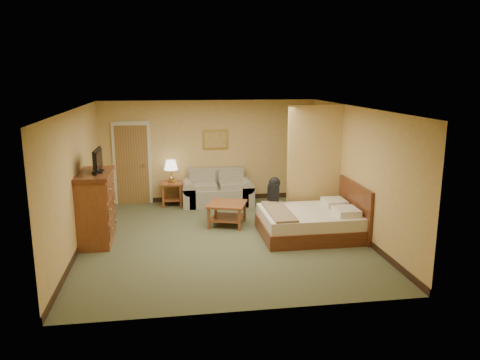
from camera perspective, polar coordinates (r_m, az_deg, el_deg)
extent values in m
plane|color=#4E5235|center=(9.49, -2.08, -7.12)|extent=(6.00, 6.00, 0.00)
plane|color=white|center=(8.96, -2.21, 8.73)|extent=(6.00, 6.00, 0.00)
cube|color=tan|center=(12.07, -3.78, 3.52)|extent=(5.50, 0.02, 2.60)
cube|color=tan|center=(9.25, -19.33, 0.00)|extent=(0.02, 6.00, 2.60)
cube|color=tan|center=(9.83, 14.00, 1.06)|extent=(0.02, 6.00, 2.60)
cube|color=tan|center=(10.47, 9.04, 1.99)|extent=(1.20, 0.15, 2.60)
cube|color=beige|center=(12.08, -13.01, 2.02)|extent=(0.94, 0.06, 2.10)
cube|color=brown|center=(12.07, -13.00, 1.78)|extent=(0.80, 0.04, 2.00)
cylinder|color=#AE8C40|center=(12.00, -11.59, 1.78)|extent=(0.04, 0.12, 0.04)
cube|color=black|center=(12.32, -3.69, -2.19)|extent=(5.50, 0.02, 0.12)
cube|color=gray|center=(11.85, -2.73, -1.99)|extent=(1.46, 0.78, 0.44)
cube|color=gray|center=(12.07, -2.92, 0.48)|extent=(1.46, 0.19, 0.46)
cube|color=gray|center=(11.79, -6.26, -1.99)|extent=(0.31, 0.78, 0.49)
cube|color=gray|center=(11.93, 0.76, -1.73)|extent=(0.31, 0.78, 0.49)
cube|color=brown|center=(11.83, -8.36, -0.38)|extent=(0.54, 0.54, 0.04)
cube|color=brown|center=(11.92, -8.29, -2.30)|extent=(0.45, 0.45, 0.03)
cube|color=brown|center=(11.69, -9.36, -2.07)|extent=(0.05, 0.05, 0.55)
cube|color=brown|center=(11.69, -7.25, -2.00)|extent=(0.05, 0.05, 0.55)
cube|color=brown|center=(12.11, -9.34, -1.55)|extent=(0.05, 0.05, 0.55)
cube|color=brown|center=(12.11, -7.30, -1.49)|extent=(0.05, 0.05, 0.55)
cylinder|color=#AE8C40|center=(11.82, -8.36, -0.19)|extent=(0.17, 0.17, 0.04)
cylinder|color=#AE8C40|center=(11.77, -8.40, 0.83)|extent=(0.02, 0.02, 0.28)
cone|color=white|center=(11.73, -8.43, 1.82)|extent=(0.34, 0.34, 0.24)
cube|color=brown|center=(10.17, -1.58, -2.95)|extent=(0.98, 0.98, 0.04)
cube|color=brown|center=(10.26, -1.57, -4.62)|extent=(0.84, 0.84, 0.03)
cube|color=brown|center=(9.89, -3.25, -4.90)|extent=(0.06, 0.06, 0.47)
cube|color=brown|center=(10.60, -0.01, -3.67)|extent=(0.06, 0.06, 0.47)
cube|color=#B78E3F|center=(12.02, -3.02, 4.94)|extent=(0.65, 0.03, 0.51)
cube|color=#A47132|center=(12.00, -3.01, 4.93)|extent=(0.54, 0.02, 0.40)
cube|color=brown|center=(9.54, -17.21, -3.40)|extent=(0.61, 1.22, 1.33)
cube|color=#522413|center=(9.38, -17.49, 0.72)|extent=(0.69, 1.31, 0.07)
cube|color=black|center=(9.35, -16.91, 1.02)|extent=(0.19, 0.32, 0.03)
cube|color=black|center=(9.31, -16.99, 2.31)|extent=(0.07, 0.73, 0.44)
cube|color=#522413|center=(9.70, 8.36, -5.91)|extent=(1.95, 1.56, 0.29)
cube|color=#F2E2C6|center=(9.62, 8.41, -4.42)|extent=(1.89, 1.50, 0.23)
cube|color=#522413|center=(9.90, 13.77, -3.39)|extent=(0.06, 1.66, 1.07)
cube|color=white|center=(9.47, 12.82, -3.77)|extent=(0.44, 0.54, 0.14)
cube|color=white|center=(10.08, 11.42, -2.70)|extent=(0.44, 0.54, 0.14)
cube|color=olive|center=(9.42, 4.74, -3.83)|extent=(0.44, 1.46, 0.05)
cube|color=black|center=(10.15, 4.21, -1.50)|extent=(0.28, 0.36, 0.42)
sphere|color=black|center=(10.10, 4.23, -0.34)|extent=(0.25, 0.25, 0.25)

